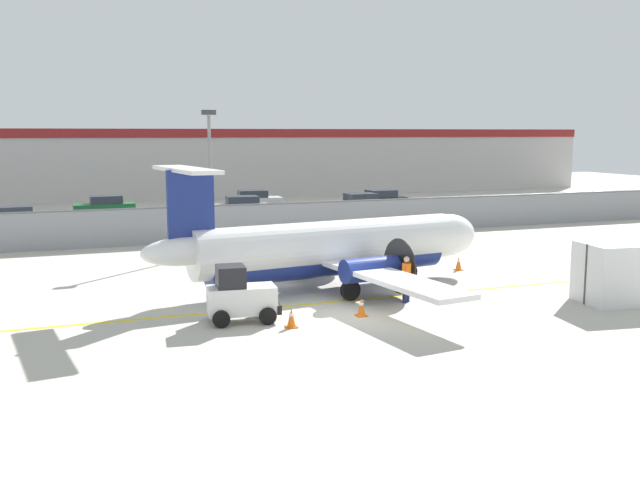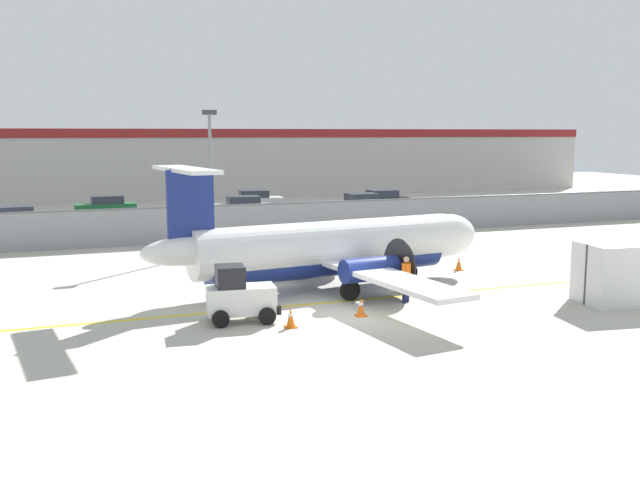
# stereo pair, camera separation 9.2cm
# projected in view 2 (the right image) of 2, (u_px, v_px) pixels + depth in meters

# --- Properties ---
(ground_plane) EXTENTS (140.00, 140.00, 0.01)m
(ground_plane) POSITION_uv_depth(u_px,v_px,m) (331.00, 302.00, 26.00)
(ground_plane) COLOR #B7B2A3
(perimeter_fence) EXTENTS (98.00, 0.10, 2.10)m
(perimeter_fence) POSITION_uv_depth(u_px,v_px,m) (230.00, 221.00, 40.68)
(perimeter_fence) COLOR gray
(perimeter_fence) RESTS_ON ground
(parking_lot_strip) EXTENTS (98.00, 17.00, 0.12)m
(parking_lot_strip) POSITION_uv_depth(u_px,v_px,m) (194.00, 218.00, 51.51)
(parking_lot_strip) COLOR #38383A
(parking_lot_strip) RESTS_ON ground
(background_building) EXTENTS (91.00, 8.10, 6.50)m
(background_building) POSITION_uv_depth(u_px,v_px,m) (159.00, 163.00, 68.20)
(background_building) COLOR #BCB7B2
(background_building) RESTS_ON ground
(commuter_airplane) EXTENTS (14.71, 16.07, 4.92)m
(commuter_airplane) POSITION_uv_depth(u_px,v_px,m) (335.00, 248.00, 28.30)
(commuter_airplane) COLOR white
(commuter_airplane) RESTS_ON ground
(baggage_tug) EXTENTS (2.43, 1.58, 1.88)m
(baggage_tug) POSITION_uv_depth(u_px,v_px,m) (240.00, 296.00, 23.26)
(baggage_tug) COLOR silver
(baggage_tug) RESTS_ON ground
(ground_crew_worker) EXTENTS (0.51, 0.47, 1.70)m
(ground_crew_worker) POSITION_uv_depth(u_px,v_px,m) (406.00, 277.00, 25.89)
(ground_crew_worker) COLOR #191E4C
(ground_crew_worker) RESTS_ON ground
(cargo_container) EXTENTS (2.65, 2.31, 2.20)m
(cargo_container) POSITION_uv_depth(u_px,v_px,m) (615.00, 273.00, 25.78)
(cargo_container) COLOR silver
(cargo_container) RESTS_ON ground
(traffic_cone_near_left) EXTENTS (0.36, 0.36, 0.64)m
(traffic_cone_near_left) POSITION_uv_depth(u_px,v_px,m) (459.00, 263.00, 32.06)
(traffic_cone_near_left) COLOR orange
(traffic_cone_near_left) RESTS_ON ground
(traffic_cone_near_right) EXTENTS (0.36, 0.36, 0.64)m
(traffic_cone_near_right) POSITION_uv_depth(u_px,v_px,m) (291.00, 318.00, 22.63)
(traffic_cone_near_right) COLOR orange
(traffic_cone_near_right) RESTS_ON ground
(traffic_cone_far_left) EXTENTS (0.36, 0.36, 0.64)m
(traffic_cone_far_left) POSITION_uv_depth(u_px,v_px,m) (361.00, 307.00, 24.02)
(traffic_cone_far_left) COLOR orange
(traffic_cone_far_left) RESTS_ON ground
(traffic_cone_far_right) EXTENTS (0.36, 0.36, 0.64)m
(traffic_cone_far_right) POSITION_uv_depth(u_px,v_px,m) (379.00, 266.00, 31.40)
(traffic_cone_far_right) COLOR orange
(traffic_cone_far_right) RESTS_ON ground
(parked_car_1) EXTENTS (4.36, 2.37, 1.58)m
(parked_car_1) POSITION_uv_depth(u_px,v_px,m) (16.00, 219.00, 43.60)
(parked_car_1) COLOR navy
(parked_car_1) RESTS_ON parking_lot_strip
(parked_car_2) EXTENTS (4.23, 2.06, 1.58)m
(parked_car_2) POSITION_uv_depth(u_px,v_px,m) (106.00, 207.00, 50.88)
(parked_car_2) COLOR #19662D
(parked_car_2) RESTS_ON parking_lot_strip
(parked_car_3) EXTENTS (4.23, 2.05, 1.58)m
(parked_car_3) POSITION_uv_depth(u_px,v_px,m) (193.00, 216.00, 45.46)
(parked_car_3) COLOR gray
(parked_car_3) RESTS_ON parking_lot_strip
(parked_car_4) EXTENTS (4.32, 2.25, 1.58)m
(parked_car_4) POSITION_uv_depth(u_px,v_px,m) (242.00, 207.00, 50.54)
(parked_car_4) COLOR gray
(parked_car_4) RESTS_ON parking_lot_strip
(parked_car_5) EXTENTS (4.33, 2.28, 1.58)m
(parked_car_5) POSITION_uv_depth(u_px,v_px,m) (255.00, 200.00, 55.77)
(parked_car_5) COLOR silver
(parked_car_5) RESTS_ON parking_lot_strip
(parked_car_6) EXTENTS (4.25, 2.10, 1.58)m
(parked_car_6) POSITION_uv_depth(u_px,v_px,m) (360.00, 204.00, 52.75)
(parked_car_6) COLOR slate
(parked_car_6) RESTS_ON parking_lot_strip
(parked_car_7) EXTENTS (4.20, 2.00, 1.58)m
(parked_car_7) POSITION_uv_depth(u_px,v_px,m) (381.00, 200.00, 55.93)
(parked_car_7) COLOR black
(parked_car_7) RESTS_ON parking_lot_strip
(apron_light_pole) EXTENTS (0.70, 0.30, 7.27)m
(apron_light_pole) POSITION_uv_depth(u_px,v_px,m) (211.00, 169.00, 36.18)
(apron_light_pole) COLOR slate
(apron_light_pole) RESTS_ON ground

